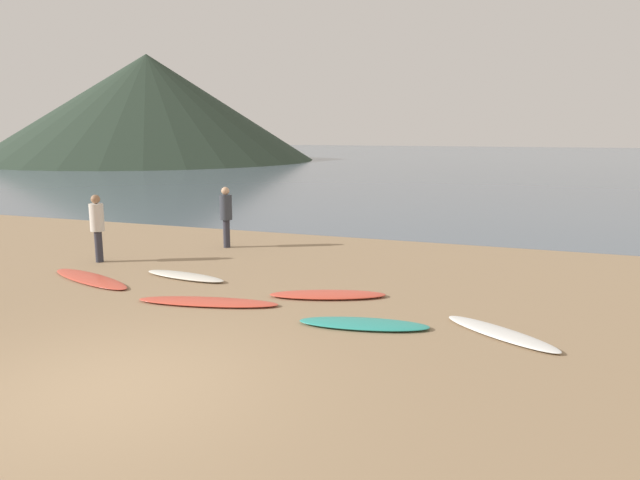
# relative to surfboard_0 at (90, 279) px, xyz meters

# --- Properties ---
(ground_plane) EXTENTS (120.00, 120.00, 0.20)m
(ground_plane) POSITION_rel_surfboard_0_xyz_m (3.85, 5.93, -0.13)
(ground_plane) COLOR #997C5B
(ground_plane) RESTS_ON ground
(ocean_water) EXTENTS (140.00, 100.00, 0.01)m
(ocean_water) POSITION_rel_surfboard_0_xyz_m (3.85, 56.49, -0.03)
(ocean_water) COLOR slate
(ocean_water) RESTS_ON ground
(headland_hill) EXTENTS (33.33, 33.33, 10.55)m
(headland_hill) POSITION_rel_surfboard_0_xyz_m (-28.73, 41.68, 5.24)
(headland_hill) COLOR #28382B
(headland_hill) RESTS_ON ground
(surfboard_0) EXTENTS (2.62, 1.44, 0.07)m
(surfboard_0) POSITION_rel_surfboard_0_xyz_m (0.00, 0.00, 0.00)
(surfboard_0) COLOR #D84C38
(surfboard_0) RESTS_ON ground
(surfboard_1) EXTENTS (2.02, 0.74, 0.09)m
(surfboard_1) POSITION_rel_surfboard_0_xyz_m (1.73, 0.82, 0.01)
(surfboard_1) COLOR silver
(surfboard_1) RESTS_ON ground
(surfboard_2) EXTENTS (2.62, 1.08, 0.08)m
(surfboard_2) POSITION_rel_surfboard_0_xyz_m (3.13, -0.62, 0.00)
(surfboard_2) COLOR #D84C38
(surfboard_2) RESTS_ON ground
(surfboard_3) EXTENTS (2.22, 1.29, 0.09)m
(surfboard_3) POSITION_rel_surfboard_0_xyz_m (4.99, 0.52, 0.01)
(surfboard_3) COLOR #D84C38
(surfboard_3) RESTS_ON ground
(surfboard_4) EXTENTS (2.13, 0.95, 0.09)m
(surfboard_4) POSITION_rel_surfboard_0_xyz_m (6.07, -0.84, 0.01)
(surfboard_4) COLOR teal
(surfboard_4) RESTS_ON ground
(surfboard_5) EXTENTS (1.92, 1.52, 0.08)m
(surfboard_5) POSITION_rel_surfboard_0_xyz_m (8.11, -0.53, 0.01)
(surfboard_5) COLOR white
(surfboard_5) RESTS_ON ground
(person_0) EXTENTS (0.32, 0.32, 1.59)m
(person_0) POSITION_rel_surfboard_0_xyz_m (0.96, 4.00, 0.91)
(person_0) COLOR #2D2D38
(person_0) RESTS_ON ground
(person_1) EXTENTS (0.32, 0.32, 1.58)m
(person_1) POSITION_rel_surfboard_0_xyz_m (-0.99, 1.45, 0.90)
(person_1) COLOR #2D2D38
(person_1) RESTS_ON ground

